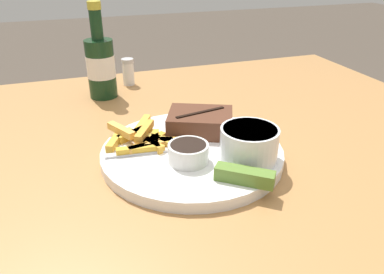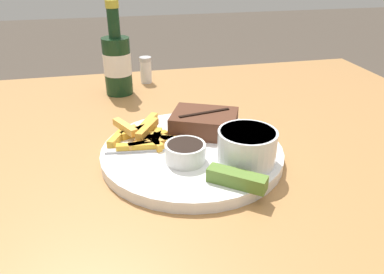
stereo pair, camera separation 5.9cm
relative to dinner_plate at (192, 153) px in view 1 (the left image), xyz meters
The scene contains 10 objects.
dining_table 0.09m from the dinner_plate, ahead, with size 1.16×0.99×0.72m.
dinner_plate is the anchor object (origin of this frame).
steak_portion 0.07m from the dinner_plate, 58.10° to the left, with size 0.13×0.12×0.04m.
fries_pile 0.08m from the dinner_plate, 148.05° to the left, with size 0.13×0.16×0.02m.
coleslaw_cup 0.10m from the dinner_plate, 40.90° to the right, with size 0.09×0.09×0.05m.
dipping_sauce_cup 0.05m from the dinner_plate, 116.50° to the right, with size 0.06×0.06×0.03m.
pickle_spear 0.12m from the dinner_plate, 72.41° to the right, with size 0.08×0.07×0.02m.
fork_utensil 0.08m from the dinner_plate, behind, with size 0.13×0.03×0.00m.
beer_bottle 0.35m from the dinner_plate, 106.76° to the left, with size 0.06×0.06×0.21m.
salt_shaker 0.40m from the dinner_plate, 94.40° to the left, with size 0.03×0.03×0.07m.
Camera 1 is at (-0.17, -0.50, 1.03)m, focal length 35.00 mm.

